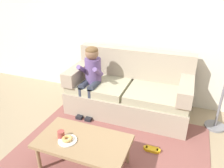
# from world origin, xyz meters

# --- Properties ---
(ground) EXTENTS (10.00, 10.00, 0.00)m
(ground) POSITION_xyz_m (0.00, 0.00, 0.00)
(ground) COLOR #9E896B
(wall_back) EXTENTS (8.00, 0.10, 2.80)m
(wall_back) POSITION_xyz_m (0.00, 1.40, 1.40)
(wall_back) COLOR silver
(wall_back) RESTS_ON ground
(area_rug) EXTENTS (2.42, 2.07, 0.01)m
(area_rug) POSITION_xyz_m (0.00, -0.25, 0.01)
(area_rug) COLOR brown
(area_rug) RESTS_ON ground
(couch) EXTENTS (1.94, 0.90, 1.00)m
(couch) POSITION_xyz_m (-0.07, 0.85, 0.36)
(couch) COLOR tan
(couch) RESTS_ON ground
(coffee_table) EXTENTS (1.05, 0.58, 0.40)m
(coffee_table) POSITION_xyz_m (-0.20, -0.53, 0.36)
(coffee_table) COLOR #937551
(coffee_table) RESTS_ON ground
(person_child) EXTENTS (0.34, 0.58, 1.10)m
(person_child) POSITION_xyz_m (-0.65, 0.64, 0.67)
(person_child) COLOR #664C84
(person_child) RESTS_ON ground
(plate) EXTENTS (0.21, 0.21, 0.01)m
(plate) POSITION_xyz_m (-0.36, -0.60, 0.40)
(plate) COLOR white
(plate) RESTS_ON coffee_table
(donut) EXTENTS (0.14, 0.14, 0.04)m
(donut) POSITION_xyz_m (-0.36, -0.60, 0.43)
(donut) COLOR tan
(donut) RESTS_ON plate
(mug) EXTENTS (0.08, 0.08, 0.09)m
(mug) POSITION_xyz_m (-0.45, -0.58, 0.44)
(mug) COLOR #993D38
(mug) RESTS_ON coffee_table
(toy_controller) EXTENTS (0.23, 0.09, 0.05)m
(toy_controller) POSITION_xyz_m (0.50, -0.00, 0.03)
(toy_controller) COLOR gold
(toy_controller) RESTS_ON ground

